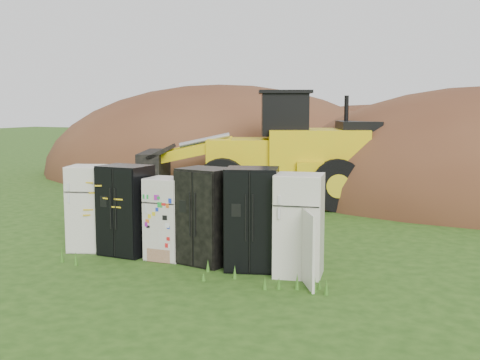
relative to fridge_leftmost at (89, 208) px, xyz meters
The scene contains 10 objects.
ground 2.66m from the fridge_leftmost, ahead, with size 120.00×120.00×0.00m, color #224412.
fridge_leftmost is the anchor object (origin of this frame).
fridge_black_side 0.94m from the fridge_leftmost, ahead, with size 0.98×0.78×1.89m, color black, non-canonical shape.
fridge_sticker 1.93m from the fridge_leftmost, ahead, with size 0.75×0.69×1.67m, color silver, non-canonical shape.
fridge_dark_mid 2.83m from the fridge_leftmost, ahead, with size 0.97×0.79×1.91m, color black, non-canonical shape.
fridge_black_right 3.82m from the fridge_leftmost, ahead, with size 0.98×0.82×1.96m, color black, non-canonical shape.
fridge_open_door 4.78m from the fridge_leftmost, ahead, with size 0.86×0.79×1.89m, color silver, non-canonical shape.
wheel_loader 7.21m from the fridge_leftmost, 82.55° to the left, with size 7.44×3.02×3.60m, color gold, non-canonical shape.
dirt_mound_left 14.61m from the fridge_leftmost, 105.03° to the left, with size 17.06×12.79×8.14m, color #4D2919.
dirt_mound_back 18.21m from the fridge_leftmost, 81.38° to the left, with size 15.80×10.54×6.40m, color #4D2919.
Camera 1 is at (5.74, -10.37, 3.12)m, focal length 45.00 mm.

